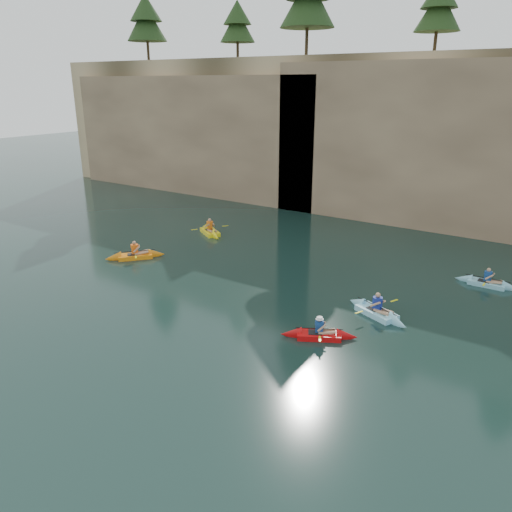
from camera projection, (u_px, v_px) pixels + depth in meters
The scene contains 11 objects.
ground at pixel (207, 362), 18.13m from camera, with size 160.00×160.00×0.00m, color black.
cliff at pixel (442, 130), 39.72m from camera, with size 70.00×16.00×12.00m, color tan.
cliff_slab_west at pixel (191, 134), 44.63m from camera, with size 26.00×2.40×10.56m, color tan.
cliff_slab_center at pixel (444, 145), 32.96m from camera, with size 24.00×2.40×11.40m, color tan.
sea_cave_west at pixel (205, 173), 44.15m from camera, with size 4.50×1.00×4.00m, color black.
sea_cave_center at pixel (351, 197), 36.94m from camera, with size 3.50×1.00×3.20m, color black.
main_kayaker at pixel (319, 334), 19.79m from camera, with size 3.01×2.08×1.13m.
kayaker_orange at pixel (135, 256), 28.75m from camera, with size 2.79×3.08×1.29m.
kayaker_ltblue_near at pixel (377, 312), 21.70m from camera, with size 3.38×2.40×1.32m.
kayaker_yellow at pixel (210, 232), 33.37m from camera, with size 3.18×2.42×1.34m.
kayaker_ltblue_mid at pixel (487, 283), 24.88m from camera, with size 3.07×2.31×1.17m.
Camera 1 is at (10.28, -12.20, 9.61)m, focal length 35.00 mm.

